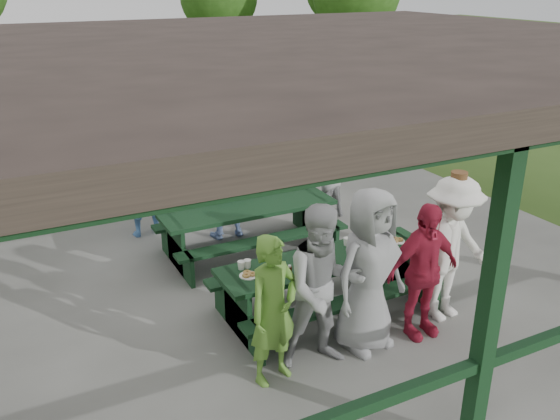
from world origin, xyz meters
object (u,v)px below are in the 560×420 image
pickup_truck (210,99)px  contestant_green (273,310)px  farm_trailer (82,117)px  contestant_grey_left (324,288)px  picnic_table_far (249,224)px  spectator_grey (325,177)px  picnic_table_near (327,277)px  spectator_blue (141,182)px  contestant_grey_mid (369,271)px  contestant_red (423,271)px  spectator_lblue (226,193)px  contestant_white_fedora (451,249)px

pickup_truck → contestant_green: bearing=148.3°
farm_trailer → contestant_grey_left: bearing=-80.7°
picnic_table_far → pickup_truck: pickup_truck is taller
spectator_grey → pickup_truck: 8.01m
contestant_green → spectator_grey: size_ratio=1.10×
picnic_table_near → farm_trailer: 10.40m
spectator_blue → farm_trailer: spectator_blue is taller
picnic_table_near → contestant_grey_mid: 0.97m
farm_trailer → spectator_grey: bearing=-63.5°
spectator_grey → pickup_truck: size_ratio=0.29×
picnic_table_far → contestant_grey_mid: (0.18, -2.84, 0.48)m
contestant_green → spectator_blue: 4.32m
contestant_red → spectator_lblue: bearing=105.2°
contestant_green → contestant_white_fedora: (2.44, 0.13, 0.11)m
picnic_table_near → contestant_green: 1.54m
contestant_grey_left → spectator_blue: size_ratio=1.02×
contestant_grey_mid → contestant_green: bearing=172.9°
spectator_blue → spectator_grey: bearing=157.6°
pickup_truck → picnic_table_near: bearing=152.8°
contestant_green → contestant_grey_mid: size_ratio=0.86×
contestant_red → contestant_white_fedora: size_ratio=0.87×
contestant_red → spectator_blue: spectator_blue is taller
contestant_white_fedora → spectator_lblue: bearing=106.6°
picnic_table_near → contestant_grey_left: size_ratio=1.51×
pickup_truck → spectator_grey: bearing=159.6°
contestant_red → spectator_grey: contestant_red is taller
contestant_green → spectator_blue: bearing=79.0°
picnic_table_far → spectator_grey: (1.77, 0.73, 0.27)m
contestant_grey_left → pickup_truck: bearing=87.1°
farm_trailer → picnic_table_near: bearing=-77.2°
picnic_table_near → contestant_white_fedora: 1.53m
contestant_grey_left → contestant_white_fedora: 1.85m
contestant_green → contestant_white_fedora: size_ratio=0.86×
contestant_red → contestant_white_fedora: 0.57m
contestant_grey_mid → spectator_lblue: bearing=83.8°
spectator_blue → farm_trailer: size_ratio=0.50×
spectator_blue → spectator_grey: size_ratio=1.22×
contestant_white_fedora → contestant_red: bearing=-170.5°
contestant_grey_left → spectator_grey: (2.20, 3.63, -0.18)m
picnic_table_far → pickup_truck: size_ratio=0.52×
picnic_table_far → contestant_grey_mid: 2.89m
picnic_table_near → pickup_truck: size_ratio=0.54×
picnic_table_near → spectator_grey: spectator_grey is taller
spectator_lblue → picnic_table_near: bearing=98.1°
picnic_table_far → farm_trailer: (-1.05, 8.33, 0.05)m
contestant_grey_mid → pickup_truck: size_ratio=0.37×
spectator_grey → pickup_truck: bearing=-100.1°
contestant_red → spectator_grey: size_ratio=1.11×
spectator_lblue → spectator_blue: size_ratio=0.82×
spectator_grey → contestant_grey_mid: bearing=62.2°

